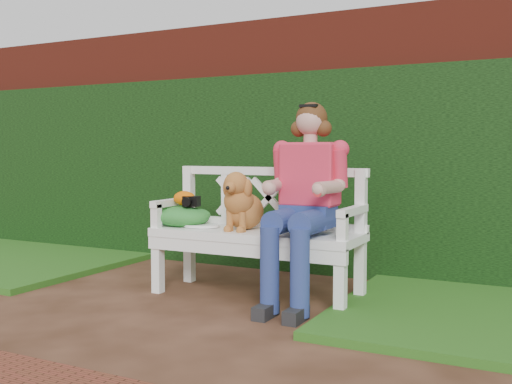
% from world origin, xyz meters
% --- Properties ---
extents(ground, '(60.00, 60.00, 0.00)m').
position_xyz_m(ground, '(0.00, 0.00, 0.00)').
color(ground, '#311C10').
extents(brick_wall, '(10.00, 0.30, 2.20)m').
position_xyz_m(brick_wall, '(0.00, 1.90, 1.10)').
color(brick_wall, maroon).
rests_on(brick_wall, ground).
extents(ivy_hedge, '(10.00, 0.18, 1.70)m').
position_xyz_m(ivy_hedge, '(0.00, 1.68, 0.85)').
color(ivy_hedge, '#1C4A15').
rests_on(ivy_hedge, ground).
extents(grass_left, '(2.60, 2.00, 0.05)m').
position_xyz_m(grass_left, '(-2.40, 0.90, 0.03)').
color(grass_left, '#1F4216').
rests_on(grass_left, ground).
extents(garden_bench, '(1.60, 0.65, 0.48)m').
position_xyz_m(garden_bench, '(0.47, 0.69, 0.24)').
color(garden_bench, white).
rests_on(garden_bench, ground).
extents(seated_woman, '(0.60, 0.78, 1.33)m').
position_xyz_m(seated_woman, '(0.87, 0.67, 0.66)').
color(seated_woman, '#F83F62').
rests_on(seated_woman, ground).
extents(dog, '(0.39, 0.45, 0.42)m').
position_xyz_m(dog, '(0.38, 0.65, 0.69)').
color(dog, '#B26E2F').
rests_on(dog, garden_bench).
extents(tennis_racket, '(0.58, 0.34, 0.03)m').
position_xyz_m(tennis_racket, '(0.01, 0.65, 0.49)').
color(tennis_racket, white).
rests_on(tennis_racket, garden_bench).
extents(green_bag, '(0.49, 0.41, 0.15)m').
position_xyz_m(green_bag, '(-0.13, 0.64, 0.55)').
color(green_bag, '#1A7718').
rests_on(green_bag, garden_bench).
extents(camera_item, '(0.13, 0.11, 0.08)m').
position_xyz_m(camera_item, '(-0.05, 0.65, 0.67)').
color(camera_item, black).
rests_on(camera_item, green_bag).
extents(baseball_glove, '(0.21, 0.18, 0.11)m').
position_xyz_m(baseball_glove, '(-0.12, 0.67, 0.68)').
color(baseball_glove, '#DC5E04').
rests_on(baseball_glove, green_bag).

